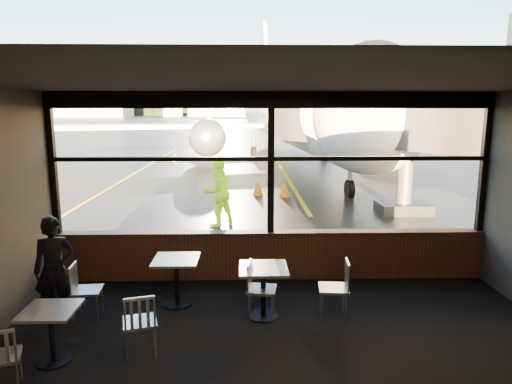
{
  "coord_description": "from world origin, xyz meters",
  "views": [
    {
      "loc": [
        -0.47,
        -8.27,
        3.2
      ],
      "look_at": [
        -0.25,
        1.0,
        1.5
      ],
      "focal_mm": 32.0,
      "sensor_mm": 36.0,
      "label": 1
    }
  ],
  "objects_px": {
    "chair_mid_s": "(140,323)",
    "cone_extra": "(258,188)",
    "jet_bridge": "(380,133)",
    "cone_nose": "(285,189)",
    "cafe_table_near": "(263,292)",
    "cafe_table_left": "(52,336)",
    "chair_near_e": "(333,289)",
    "cafe_table_mid": "(177,282)",
    "chair_near_w": "(262,290)",
    "ground_crew": "(217,192)",
    "airliner": "(293,69)",
    "passenger": "(55,270)",
    "chair_left_s": "(1,358)",
    "cone_wing": "(175,157)",
    "chair_mid_w": "(87,291)"
  },
  "relations": [
    {
      "from": "chair_mid_s",
      "to": "cone_extra",
      "type": "relative_size",
      "value": 1.57
    },
    {
      "from": "jet_bridge",
      "to": "cone_extra",
      "type": "relative_size",
      "value": 20.05
    },
    {
      "from": "cone_nose",
      "to": "cafe_table_near",
      "type": "bearing_deg",
      "value": -96.86
    },
    {
      "from": "cafe_table_left",
      "to": "chair_near_e",
      "type": "height_order",
      "value": "chair_near_e"
    },
    {
      "from": "chair_near_e",
      "to": "chair_mid_s",
      "type": "relative_size",
      "value": 1.05
    },
    {
      "from": "cafe_table_mid",
      "to": "chair_mid_s",
      "type": "distance_m",
      "value": 1.56
    },
    {
      "from": "chair_near_w",
      "to": "jet_bridge",
      "type": "bearing_deg",
      "value": 160.38
    },
    {
      "from": "cafe_table_near",
      "to": "chair_mid_s",
      "type": "xyz_separation_m",
      "value": [
        -1.66,
        -1.06,
        0.04
      ]
    },
    {
      "from": "cafe_table_left",
      "to": "jet_bridge",
      "type": "bearing_deg",
      "value": 51.96
    },
    {
      "from": "cafe_table_mid",
      "to": "ground_crew",
      "type": "height_order",
      "value": "ground_crew"
    },
    {
      "from": "airliner",
      "to": "jet_bridge",
      "type": "xyz_separation_m",
      "value": [
        1.11,
        -14.71,
        -3.07
      ]
    },
    {
      "from": "airliner",
      "to": "chair_near_w",
      "type": "relative_size",
      "value": 40.49
    },
    {
      "from": "passenger",
      "to": "cone_extra",
      "type": "height_order",
      "value": "passenger"
    },
    {
      "from": "jet_bridge",
      "to": "cone_extra",
      "type": "xyz_separation_m",
      "value": [
        -3.59,
        3.07,
        -2.19
      ]
    },
    {
      "from": "jet_bridge",
      "to": "cafe_table_left",
      "type": "xyz_separation_m",
      "value": [
        -6.53,
        -8.35,
        -2.11
      ]
    },
    {
      "from": "cone_nose",
      "to": "jet_bridge",
      "type": "bearing_deg",
      "value": -46.07
    },
    {
      "from": "chair_mid_s",
      "to": "chair_left_s",
      "type": "bearing_deg",
      "value": -165.87
    },
    {
      "from": "cafe_table_mid",
      "to": "chair_near_e",
      "type": "relative_size",
      "value": 0.86
    },
    {
      "from": "jet_bridge",
      "to": "cone_nose",
      "type": "relative_size",
      "value": 19.99
    },
    {
      "from": "airliner",
      "to": "chair_near_w",
      "type": "distance_m",
      "value": 22.61
    },
    {
      "from": "chair_left_s",
      "to": "cone_nose",
      "type": "bearing_deg",
      "value": 49.44
    },
    {
      "from": "jet_bridge",
      "to": "cafe_table_mid",
      "type": "bearing_deg",
      "value": -128.05
    },
    {
      "from": "cone_nose",
      "to": "chair_left_s",
      "type": "bearing_deg",
      "value": -109.91
    },
    {
      "from": "passenger",
      "to": "cone_nose",
      "type": "xyz_separation_m",
      "value": [
        4.34,
        9.87,
        -0.53
      ]
    },
    {
      "from": "chair_left_s",
      "to": "cone_extra",
      "type": "xyz_separation_m",
      "value": [
        3.25,
        12.03,
        -0.14
      ]
    },
    {
      "from": "cafe_table_mid",
      "to": "chair_mid_s",
      "type": "bearing_deg",
      "value": -99.37
    },
    {
      "from": "cafe_table_left",
      "to": "ground_crew",
      "type": "bearing_deg",
      "value": 76.23
    },
    {
      "from": "chair_near_w",
      "to": "cone_extra",
      "type": "height_order",
      "value": "chair_near_w"
    },
    {
      "from": "cafe_table_mid",
      "to": "cafe_table_left",
      "type": "height_order",
      "value": "cafe_table_mid"
    },
    {
      "from": "chair_near_e",
      "to": "cone_wing",
      "type": "distance_m",
      "value": 22.09
    },
    {
      "from": "cone_wing",
      "to": "cone_extra",
      "type": "bearing_deg",
      "value": -66.77
    },
    {
      "from": "airliner",
      "to": "cone_extra",
      "type": "xyz_separation_m",
      "value": [
        -2.48,
        -11.64,
        -5.27
      ]
    },
    {
      "from": "chair_near_e",
      "to": "chair_left_s",
      "type": "xyz_separation_m",
      "value": [
        -4.12,
        -1.79,
        -0.05
      ]
    },
    {
      "from": "cafe_table_near",
      "to": "cafe_table_mid",
      "type": "distance_m",
      "value": 1.48
    },
    {
      "from": "cone_nose",
      "to": "cone_wing",
      "type": "relative_size",
      "value": 1.08
    },
    {
      "from": "chair_left_s",
      "to": "cone_nose",
      "type": "xyz_separation_m",
      "value": [
        4.23,
        11.68,
        -0.14
      ]
    },
    {
      "from": "chair_near_w",
      "to": "ground_crew",
      "type": "bearing_deg",
      "value": -161.45
    },
    {
      "from": "cafe_table_left",
      "to": "chair_mid_w",
      "type": "height_order",
      "value": "chair_mid_w"
    },
    {
      "from": "cone_nose",
      "to": "airliner",
      "type": "bearing_deg",
      "value": 82.86
    },
    {
      "from": "chair_near_e",
      "to": "chair_left_s",
      "type": "relative_size",
      "value": 1.11
    },
    {
      "from": "cone_extra",
      "to": "jet_bridge",
      "type": "bearing_deg",
      "value": -40.51
    },
    {
      "from": "cafe_table_left",
      "to": "cone_nose",
      "type": "distance_m",
      "value": 11.74
    },
    {
      "from": "airliner",
      "to": "cone_wing",
      "type": "bearing_deg",
      "value": 179.99
    },
    {
      "from": "airliner",
      "to": "cafe_table_left",
      "type": "distance_m",
      "value": 24.25
    },
    {
      "from": "cone_nose",
      "to": "chair_mid_s",
      "type": "bearing_deg",
      "value": -104.61
    },
    {
      "from": "ground_crew",
      "to": "cone_nose",
      "type": "xyz_separation_m",
      "value": [
        2.22,
        4.14,
        -0.65
      ]
    },
    {
      "from": "cafe_table_near",
      "to": "cafe_table_left",
      "type": "bearing_deg",
      "value": -155.84
    },
    {
      "from": "cafe_table_near",
      "to": "cone_nose",
      "type": "bearing_deg",
      "value": 83.14
    },
    {
      "from": "chair_left_s",
      "to": "chair_near_e",
      "type": "bearing_deg",
      "value": 2.83
    },
    {
      "from": "cone_wing",
      "to": "airliner",
      "type": "bearing_deg",
      "value": 4.14
    }
  ]
}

